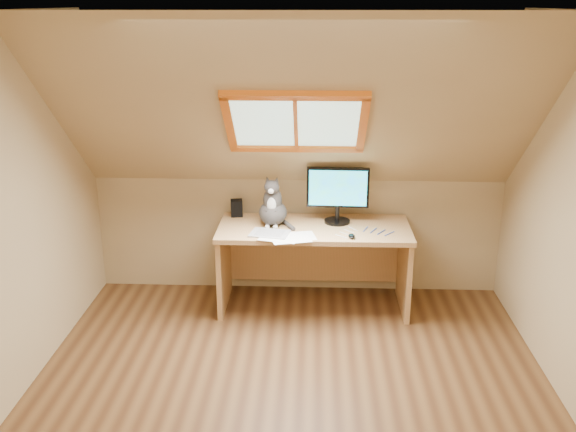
{
  "coord_description": "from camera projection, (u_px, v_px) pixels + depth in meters",
  "views": [
    {
      "loc": [
        0.14,
        -3.53,
        2.45
      ],
      "look_at": [
        -0.05,
        1.0,
        0.93
      ],
      "focal_mm": 40.0,
      "sensor_mm": 36.0,
      "label": 1
    }
  ],
  "objects": [
    {
      "name": "mouse",
      "position": [
        352.0,
        236.0,
        4.95
      ],
      "size": [
        0.06,
        0.1,
        0.03
      ],
      "primitive_type": "ellipsoid",
      "rotation": [
        0.0,
        0.0,
        0.08
      ],
      "color": "black",
      "rests_on": "desk"
    },
    {
      "name": "monitor",
      "position": [
        338.0,
        191.0,
        5.21
      ],
      "size": [
        0.51,
        0.21,
        0.47
      ],
      "color": "black",
      "rests_on": "desk"
    },
    {
      "name": "desk",
      "position": [
        314.0,
        249.0,
        5.33
      ],
      "size": [
        1.56,
        0.68,
        0.71
      ],
      "color": "tan",
      "rests_on": "ground"
    },
    {
      "name": "room_shell",
      "position": [
        290.0,
        193.0,
        3.58
      ],
      "size": [
        3.52,
        3.52,
        2.41
      ],
      "color": "tan",
      "rests_on": "ground"
    },
    {
      "name": "cables",
      "position": [
        366.0,
        232.0,
        5.07
      ],
      "size": [
        0.51,
        0.26,
        0.01
      ],
      "color": "silver",
      "rests_on": "desk"
    },
    {
      "name": "papers",
      "position": [
        291.0,
        237.0,
        4.96
      ],
      "size": [
        0.35,
        0.3,
        0.01
      ],
      "color": "white",
      "rests_on": "desk"
    },
    {
      "name": "graphics_tablet",
      "position": [
        270.0,
        234.0,
        5.02
      ],
      "size": [
        0.33,
        0.27,
        0.01
      ],
      "primitive_type": "cube",
      "rotation": [
        0.0,
        0.0,
        -0.19
      ],
      "color": "#B2B2B7",
      "rests_on": "desk"
    },
    {
      "name": "ground",
      "position": [
        290.0,
        402.0,
        4.12
      ],
      "size": [
        3.5,
        3.5,
        0.0
      ],
      "primitive_type": "plane",
      "color": "brown",
      "rests_on": "ground"
    },
    {
      "name": "desk_speaker",
      "position": [
        237.0,
        208.0,
        5.44
      ],
      "size": [
        0.11,
        0.11,
        0.14
      ],
      "primitive_type": "cube",
      "rotation": [
        0.0,
        0.0,
        0.16
      ],
      "color": "black",
      "rests_on": "desk"
    },
    {
      "name": "cat",
      "position": [
        273.0,
        207.0,
        5.2
      ],
      "size": [
        0.25,
        0.29,
        0.42
      ],
      "color": "#403B38",
      "rests_on": "desk"
    }
  ]
}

